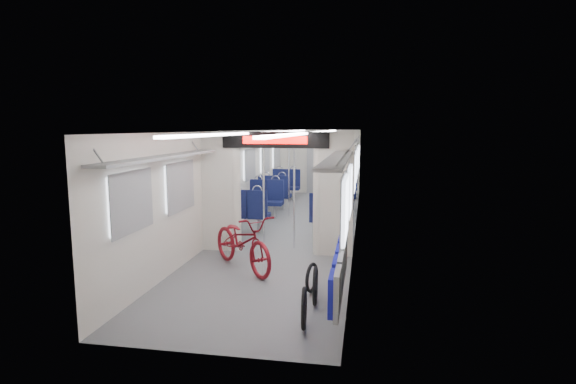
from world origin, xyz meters
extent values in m
plane|color=#515456|center=(0.00, 0.00, 0.00)|extent=(12.00, 12.00, 0.00)
cube|color=beige|center=(-1.45, 0.00, 1.15)|extent=(0.02, 12.00, 2.30)
cube|color=beige|center=(1.45, 0.00, 1.15)|extent=(0.02, 12.00, 2.30)
cube|color=beige|center=(0.00, 6.00, 1.15)|extent=(2.90, 0.02, 2.30)
cube|color=beige|center=(0.00, -6.00, 1.15)|extent=(2.90, 0.02, 2.30)
cube|color=silver|center=(0.00, 0.00, 2.30)|extent=(2.90, 12.00, 0.02)
cube|color=white|center=(-0.55, 0.00, 2.27)|extent=(0.12, 11.40, 0.04)
cube|color=white|center=(0.55, 0.00, 2.27)|extent=(0.12, 11.40, 0.04)
cube|color=beige|center=(-1.12, -2.00, 1.00)|extent=(0.65, 0.18, 2.00)
cube|color=beige|center=(1.12, -2.00, 1.00)|extent=(0.65, 0.18, 2.00)
cube|color=beige|center=(0.00, -2.00, 2.15)|extent=(2.90, 0.18, 0.30)
cylinder|color=beige|center=(-0.80, -2.00, 1.00)|extent=(0.20, 0.20, 2.00)
cylinder|color=beige|center=(0.80, -2.00, 1.00)|extent=(0.20, 0.20, 2.00)
cube|color=black|center=(0.00, -2.11, 2.15)|extent=(2.00, 0.03, 0.30)
cube|color=#FF0C07|center=(0.00, -2.13, 2.15)|extent=(1.20, 0.02, 0.14)
cube|color=silver|center=(-1.42, -4.80, 1.40)|extent=(0.04, 1.00, 0.75)
cube|color=silver|center=(1.42, -4.80, 1.40)|extent=(0.04, 1.00, 0.75)
cube|color=silver|center=(-1.42, -3.20, 1.40)|extent=(0.04, 1.00, 0.75)
cube|color=silver|center=(1.42, -3.20, 1.40)|extent=(0.04, 1.00, 0.75)
cube|color=silver|center=(-1.42, -0.50, 1.40)|extent=(0.04, 1.00, 0.75)
cube|color=silver|center=(1.42, -0.50, 1.40)|extent=(0.04, 1.00, 0.75)
cube|color=silver|center=(-1.42, 1.40, 1.40)|extent=(0.04, 1.00, 0.75)
cube|color=silver|center=(1.42, 1.40, 1.40)|extent=(0.04, 1.00, 0.75)
cube|color=silver|center=(-1.42, 3.30, 1.40)|extent=(0.04, 1.00, 0.75)
cube|color=silver|center=(1.42, 3.30, 1.40)|extent=(0.04, 1.00, 0.75)
cube|color=silver|center=(-1.42, 5.10, 1.40)|extent=(0.04, 1.00, 0.75)
cube|color=silver|center=(1.42, 5.10, 1.40)|extent=(0.04, 1.00, 0.75)
cube|color=gray|center=(-1.27, -4.00, 1.95)|extent=(0.30, 3.60, 0.04)
cube|color=gray|center=(1.27, -4.00, 1.95)|extent=(0.30, 3.60, 0.04)
cube|color=gray|center=(-1.27, 2.00, 1.95)|extent=(0.30, 7.60, 0.04)
cube|color=gray|center=(1.27, 2.00, 1.95)|extent=(0.30, 7.60, 0.04)
cube|color=gray|center=(0.00, 5.94, 1.00)|extent=(0.90, 0.05, 2.00)
imported|color=maroon|center=(-0.36, -3.14, 0.48)|extent=(1.73, 1.76, 0.96)
cube|color=gray|center=(1.38, -5.52, 0.58)|extent=(0.06, 0.46, 0.52)
cube|color=#101094|center=(1.32, -5.52, 0.58)|extent=(0.06, 0.42, 0.44)
cube|color=gray|center=(1.38, -4.97, 0.58)|extent=(0.06, 0.46, 0.52)
cube|color=#101094|center=(1.32, -4.97, 0.58)|extent=(0.06, 0.42, 0.44)
cube|color=gray|center=(1.38, -4.42, 0.58)|extent=(0.06, 0.46, 0.52)
cube|color=#101094|center=(1.32, -4.42, 0.58)|extent=(0.06, 0.42, 0.44)
cube|color=gray|center=(1.38, -3.87, 0.58)|extent=(0.06, 0.46, 0.52)
cube|color=#101094|center=(1.32, -3.87, 0.58)|extent=(0.06, 0.42, 0.44)
torus|color=black|center=(0.97, -5.22, 0.23)|extent=(0.09, 0.52, 0.51)
torus|color=black|center=(1.02, -4.46, 0.24)|extent=(0.08, 0.53, 0.53)
torus|color=black|center=(0.92, -4.01, 0.20)|extent=(0.16, 0.44, 0.44)
cube|color=#0C1137|center=(-0.70, -0.49, 0.40)|extent=(0.45, 0.42, 0.10)
cylinder|color=gray|center=(-0.70, -0.49, 0.17)|extent=(0.10, 0.10, 0.35)
cube|color=#0C1137|center=(-0.70, -0.66, 0.73)|extent=(0.45, 0.08, 0.55)
torus|color=silver|center=(-0.70, -0.66, 1.00)|extent=(0.23, 0.03, 0.23)
cube|color=#0C1137|center=(-0.70, 1.21, 0.40)|extent=(0.45, 0.42, 0.10)
cylinder|color=gray|center=(-0.70, 1.21, 0.17)|extent=(0.10, 0.10, 0.35)
cube|color=#0C1137|center=(-0.70, 1.38, 0.73)|extent=(0.45, 0.08, 0.55)
torus|color=silver|center=(-0.70, 1.38, 1.00)|extent=(0.23, 0.03, 0.23)
cube|color=#0C1137|center=(-1.17, -0.49, 0.40)|extent=(0.45, 0.42, 0.10)
cylinder|color=gray|center=(-1.17, -0.49, 0.17)|extent=(0.10, 0.10, 0.35)
cube|color=#0C1137|center=(-1.17, -0.66, 0.73)|extent=(0.45, 0.08, 0.55)
torus|color=silver|center=(-1.17, -0.66, 1.00)|extent=(0.23, 0.03, 0.23)
cube|color=#0C1137|center=(-1.17, 1.21, 0.40)|extent=(0.45, 0.42, 0.10)
cylinder|color=gray|center=(-1.17, 1.21, 0.17)|extent=(0.10, 0.10, 0.35)
cube|color=#0C1137|center=(-1.17, 1.38, 0.73)|extent=(0.45, 0.08, 0.55)
torus|color=silver|center=(-1.17, 1.38, 1.00)|extent=(0.23, 0.03, 0.23)
cube|color=#0C1137|center=(0.70, -0.63, 0.40)|extent=(0.44, 0.41, 0.10)
cylinder|color=gray|center=(0.70, -0.63, 0.17)|extent=(0.10, 0.10, 0.35)
cube|color=#0C1137|center=(0.70, -0.79, 0.72)|extent=(0.44, 0.08, 0.53)
torus|color=silver|center=(0.70, -0.79, 0.98)|extent=(0.22, 0.03, 0.22)
cube|color=#0C1137|center=(0.70, 1.02, 0.40)|extent=(0.44, 0.41, 0.10)
cylinder|color=gray|center=(0.70, 1.02, 0.17)|extent=(0.10, 0.10, 0.35)
cube|color=#0C1137|center=(0.70, 1.19, 0.72)|extent=(0.44, 0.08, 0.53)
torus|color=silver|center=(0.70, 1.19, 0.98)|extent=(0.22, 0.03, 0.22)
cube|color=#0C1137|center=(1.17, -0.63, 0.40)|extent=(0.44, 0.41, 0.10)
cylinder|color=gray|center=(1.17, -0.63, 0.17)|extent=(0.10, 0.10, 0.35)
cube|color=#0C1137|center=(1.17, -0.79, 0.72)|extent=(0.44, 0.08, 0.53)
torus|color=silver|center=(1.17, -0.79, 0.98)|extent=(0.22, 0.03, 0.22)
cube|color=#0C1137|center=(1.17, 1.02, 0.40)|extent=(0.44, 0.41, 0.10)
cylinder|color=gray|center=(1.17, 1.02, 0.17)|extent=(0.10, 0.10, 0.35)
cube|color=#0C1137|center=(1.17, 1.19, 0.72)|extent=(0.44, 0.08, 0.53)
torus|color=silver|center=(1.17, 1.19, 0.98)|extent=(0.22, 0.03, 0.22)
cube|color=#0C1137|center=(-0.70, 2.50, 0.40)|extent=(0.46, 0.43, 0.10)
cylinder|color=gray|center=(-0.70, 2.50, 0.17)|extent=(0.10, 0.10, 0.35)
cube|color=#0C1137|center=(-0.70, 2.33, 0.73)|extent=(0.46, 0.08, 0.56)
torus|color=silver|center=(-0.70, 2.33, 1.01)|extent=(0.23, 0.03, 0.23)
cube|color=#0C1137|center=(-0.70, 4.22, 0.40)|extent=(0.46, 0.43, 0.10)
cylinder|color=gray|center=(-0.70, 4.22, 0.17)|extent=(0.10, 0.10, 0.35)
cube|color=#0C1137|center=(-0.70, 4.40, 0.73)|extent=(0.46, 0.08, 0.56)
torus|color=silver|center=(-0.70, 4.40, 1.01)|extent=(0.23, 0.03, 0.23)
cube|color=#0C1137|center=(-1.17, 2.50, 0.40)|extent=(0.46, 0.43, 0.10)
cylinder|color=gray|center=(-1.17, 2.50, 0.17)|extent=(0.10, 0.10, 0.35)
cube|color=#0C1137|center=(-1.17, 2.33, 0.73)|extent=(0.46, 0.08, 0.56)
torus|color=silver|center=(-1.17, 2.33, 1.01)|extent=(0.23, 0.03, 0.23)
cube|color=#0C1137|center=(-1.17, 4.22, 0.40)|extent=(0.46, 0.43, 0.10)
cylinder|color=gray|center=(-1.17, 4.22, 0.17)|extent=(0.10, 0.10, 0.35)
cube|color=#0C1137|center=(-1.17, 4.40, 0.73)|extent=(0.46, 0.08, 0.56)
torus|color=silver|center=(-1.17, 4.40, 1.01)|extent=(0.23, 0.03, 0.23)
cube|color=#0C1137|center=(0.70, 2.76, 0.40)|extent=(0.47, 0.44, 0.10)
cylinder|color=gray|center=(0.70, 2.76, 0.17)|extent=(0.10, 0.10, 0.35)
cube|color=#0C1137|center=(0.70, 2.58, 0.74)|extent=(0.47, 0.08, 0.57)
torus|color=silver|center=(0.70, 2.58, 1.02)|extent=(0.24, 0.03, 0.24)
cube|color=#0C1137|center=(0.70, 4.52, 0.40)|extent=(0.47, 0.44, 0.10)
cylinder|color=gray|center=(0.70, 4.52, 0.17)|extent=(0.10, 0.10, 0.35)
cube|color=#0C1137|center=(0.70, 4.69, 0.74)|extent=(0.47, 0.08, 0.57)
torus|color=silver|center=(0.70, 4.69, 1.02)|extent=(0.24, 0.03, 0.24)
cube|color=#0C1137|center=(1.17, 2.76, 0.40)|extent=(0.47, 0.44, 0.10)
cylinder|color=gray|center=(1.17, 2.76, 0.17)|extent=(0.10, 0.10, 0.35)
cube|color=#0C1137|center=(1.17, 2.58, 0.74)|extent=(0.47, 0.08, 0.57)
torus|color=silver|center=(1.17, 2.58, 1.02)|extent=(0.24, 0.03, 0.24)
cube|color=#0C1137|center=(1.17, 4.52, 0.40)|extent=(0.47, 0.44, 0.10)
cylinder|color=gray|center=(1.17, 4.52, 0.17)|extent=(0.10, 0.10, 0.35)
cube|color=#0C1137|center=(1.17, 4.69, 0.74)|extent=(0.47, 0.08, 0.57)
torus|color=silver|center=(1.17, 4.69, 1.02)|extent=(0.24, 0.03, 0.24)
cylinder|color=silver|center=(-0.40, -1.33, 1.15)|extent=(0.04, 0.04, 2.30)
cylinder|color=silver|center=(0.29, -1.65, 1.15)|extent=(0.04, 0.04, 2.30)
cylinder|color=silver|center=(-0.37, 1.56, 1.15)|extent=(0.04, 0.04, 2.30)
cylinder|color=silver|center=(0.37, 1.53, 1.15)|extent=(0.04, 0.04, 2.30)
camera|label=1|loc=(1.65, -10.24, 2.38)|focal=28.00mm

